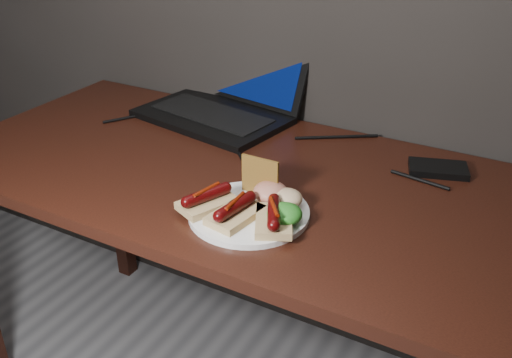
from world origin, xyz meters
name	(u,v)px	position (x,y,z in m)	size (l,w,h in m)	color
desk	(226,199)	(0.00, 1.38, 0.66)	(1.40, 0.70, 0.75)	#34150D
laptop	(225,96)	(-0.18, 1.67, 0.80)	(0.46, 0.40, 0.25)	black
hard_drive	(438,169)	(0.45, 1.60, 0.76)	(0.13, 0.08, 0.02)	black
desk_cables	(267,140)	(0.02, 1.56, 0.75)	(0.93, 0.32, 0.01)	black
plate	(249,213)	(0.16, 1.22, 0.76)	(0.25, 0.25, 0.01)	white
bread_sausage_left	(207,200)	(0.08, 1.19, 0.78)	(0.11, 0.13, 0.04)	#DEBB82
bread_sausage_center	(235,211)	(0.15, 1.18, 0.78)	(0.09, 0.12, 0.04)	#DEBB82
bread_sausage_right	(274,217)	(0.23, 1.20, 0.78)	(0.11, 0.13, 0.04)	#DEBB82
crispbread	(260,176)	(0.15, 1.29, 0.80)	(0.09, 0.01, 0.09)	olive
salad_greens	(285,214)	(0.24, 1.21, 0.78)	(0.07, 0.07, 0.04)	#13631B
salsa_mound	(270,192)	(0.18, 1.28, 0.78)	(0.07, 0.07, 0.04)	#A71017
coleslaw_mound	(287,198)	(0.22, 1.27, 0.78)	(0.06, 0.06, 0.04)	beige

